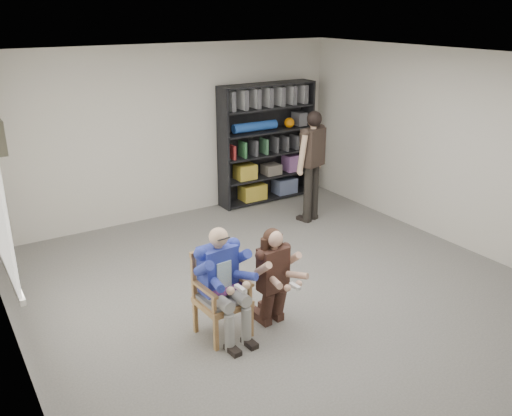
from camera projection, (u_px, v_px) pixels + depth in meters
room_shell at (300, 191)px, 6.02m from camera, size 6.00×7.00×2.80m
floor at (296, 301)px, 6.51m from camera, size 6.00×7.00×0.01m
armchair at (222, 295)px, 5.70m from camera, size 0.59×0.57×0.95m
seated_man at (222, 283)px, 5.65m from camera, size 0.58×0.78×1.24m
kneeling_woman at (275, 278)px, 5.86m from camera, size 0.53×0.79×1.13m
bookshelf at (267, 143)px, 9.59m from camera, size 1.80×0.38×2.10m
standing_man at (312, 168)px, 8.68m from camera, size 0.62×0.46×1.81m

